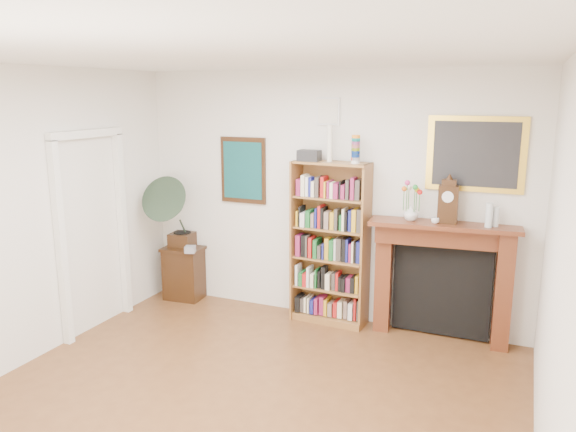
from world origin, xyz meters
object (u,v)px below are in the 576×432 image
Objects in this scene: bookshelf at (330,235)px; teacup at (435,220)px; mantel_clock at (448,202)px; flower_vase at (411,213)px; side_cabinet at (184,273)px; gramophone at (174,208)px; bottle_left at (489,215)px; cd_stack at (190,249)px; fireplace at (442,270)px; bottle_right at (496,217)px.

teacup is at bearing 0.84° from bookshelf.
flower_vase is (-0.36, -0.01, -0.14)m from mantel_clock.
gramophone is at bearing -114.99° from side_cabinet.
bottle_left is at bearing 3.19° from bookshelf.
mantel_clock is at bearing 3.38° from cd_stack.
mantel_clock is (1.24, -0.01, 0.46)m from bookshelf.
bookshelf is at bearing 6.01° from cd_stack.
fireplace is at bearing -3.67° from gramophone.
mantel_clock is 0.39m from flower_vase.
bottle_right is (0.82, 0.06, 0.02)m from flower_vase.
fireplace is 2.93m from cd_stack.
bottle_right reaches higher than cd_stack.
cd_stack is at bearing -170.23° from bookshelf.
side_cabinet is at bearing -175.44° from bookshelf.
fireplace is 7.60× the size of bottle_right.
fireplace reaches higher than cd_stack.
fireplace is 0.68m from flower_vase.
cd_stack is 0.50× the size of bottle_left.
gramophone reaches higher than bottle_right.
gramophone is at bearing 168.60° from cd_stack.
teacup is (-0.11, -0.05, -0.18)m from mantel_clock.
teacup is (2.84, 0.12, 0.59)m from cd_stack.
gramophone is at bearing -177.74° from flower_vase.
bottle_left is at bearing -5.31° from gramophone.
teacup is (3.09, 0.07, 0.11)m from gramophone.
side_cabinet is at bearing -179.83° from flower_vase.
side_cabinet is 5.54× the size of cd_stack.
bookshelf is 3.16× the size of side_cabinet.
mantel_clock is (3.16, 0.02, 1.14)m from side_cabinet.
bottle_right reaches higher than flower_vase.
bookshelf is 1.68m from bottle_left.
gramophone is at bearing -178.18° from bottle_left.
cd_stack is at bearing -18.53° from gramophone.
gramophone is 2.06× the size of mantel_clock.
cd_stack is at bearing -177.20° from bottle_left.
gramophone is 3.66m from bottle_right.
side_cabinet is at bearing 177.99° from mantel_clock.
teacup reaches higher than fireplace.
bookshelf reaches higher than gramophone.
gramophone is 11.32× the size of teacup.
bookshelf is 1.17m from teacup.
gramophone reaches higher than side_cabinet.
bookshelf is at bearing -178.72° from bottle_right.
flower_vase is 0.78× the size of bottle_right.
teacup is at bearing -5.78° from gramophone.
mantel_clock is 1.86× the size of bottle_left.
teacup is at bearing -170.36° from bottle_right.
mantel_clock reaches higher than flower_vase.
mantel_clock is at bearing 25.85° from teacup.
side_cabinet is 4.24× the size of flower_vase.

